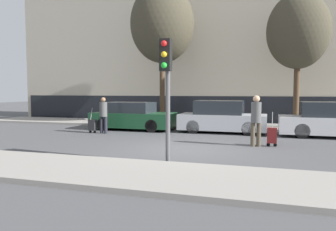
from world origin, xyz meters
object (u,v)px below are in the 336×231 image
parked_car_1 (222,118)px  pedestrian_left (103,113)px  trolley_left (92,125)px  trolley_right (272,135)px  parked_car_0 (133,117)px  bare_tree_near_crossing (162,24)px  parked_bicycle (248,118)px  bare_tree_down_street (298,31)px  traffic_light (166,75)px  pedestrian_right (256,117)px

parked_car_1 → pedestrian_left: (-5.03, -1.90, 0.24)m
parked_car_1 → trolley_left: bearing=-160.9°
pedestrian_left → trolley_right: 7.38m
pedestrian_left → trolley_right: size_ratio=1.37×
parked_car_1 → pedestrian_left: pedestrian_left is taller
parked_car_0 → bare_tree_near_crossing: bearing=71.5°
parked_car_1 → bare_tree_near_crossing: 6.40m
parked_car_1 → trolley_left: size_ratio=3.40×
parked_car_1 → parked_bicycle: bearing=67.3°
trolley_left → bare_tree_down_street: size_ratio=0.18×
parked_car_1 → traffic_light: (-0.45, -7.06, 1.62)m
trolley_left → traffic_light: (5.13, -5.13, 1.94)m
pedestrian_left → parked_bicycle: pedestrian_left is taller
pedestrian_left → bare_tree_near_crossing: (1.46, 4.06, 4.61)m
bare_tree_near_crossing → pedestrian_left: bearing=-109.7°
trolley_left → pedestrian_left: bearing=3.0°
parked_bicycle → parked_car_0: bearing=-154.0°
parked_car_0 → bare_tree_near_crossing: bare_tree_near_crossing is taller
parked_car_1 → pedestrian_right: 3.87m
bare_tree_down_street → trolley_right: bearing=-101.9°
parked_car_0 → pedestrian_left: bearing=-111.4°
pedestrian_right → bare_tree_down_street: bare_tree_down_street is taller
parked_car_1 → parked_bicycle: 2.65m
parked_car_1 → traffic_light: traffic_light is taller
bare_tree_near_crossing → parked_car_0: bearing=-108.5°
parked_car_0 → pedestrian_left: 1.87m
parked_car_0 → parked_bicycle: bearing=26.0°
parked_car_0 → trolley_left: size_ratio=3.50×
parked_car_0 → pedestrian_right: (6.01, -3.31, 0.36)m
bare_tree_near_crossing → trolley_left: bearing=-116.1°
parked_bicycle → bare_tree_near_crossing: size_ratio=0.23×
trolley_left → bare_tree_near_crossing: bare_tree_near_crossing is taller
parked_car_1 → bare_tree_down_street: (3.34, 2.15, 4.10)m
pedestrian_left → traffic_light: (4.58, -5.16, 1.38)m
parked_bicycle → pedestrian_right: bearing=-84.0°
parked_car_1 → trolley_left: parked_car_1 is taller
trolley_right → parked_car_0: bearing=154.1°
bare_tree_near_crossing → bare_tree_down_street: size_ratio=1.16×
parked_car_0 → bare_tree_down_street: bearing=16.8°
parked_car_0 → parked_car_1: (4.36, 0.18, 0.04)m
parked_bicycle → pedestrian_left: bearing=-144.3°
traffic_light → bare_tree_down_street: (3.79, 9.21, 2.48)m
pedestrian_left → bare_tree_near_crossing: 6.31m
trolley_right → traffic_light: (-2.63, -3.71, 1.92)m
parked_car_1 → parked_car_0: bearing=-177.6°
parked_car_1 → pedestrian_right: pedestrian_right is taller
parked_car_0 → bare_tree_near_crossing: 5.48m
trolley_right → parked_car_1: bearing=123.0°
parked_bicycle → parked_car_1: bearing=-112.7°
trolley_right → traffic_light: traffic_light is taller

